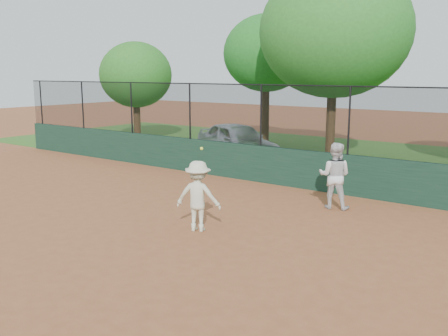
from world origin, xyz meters
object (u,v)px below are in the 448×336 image
Objects in this scene: tree_0 at (136,75)px; tree_1 at (266,54)px; player_main at (198,196)px; parked_car at (237,141)px; tree_2 at (334,31)px; player_second at (335,176)px.

tree_1 is at bearing 19.04° from tree_0.
tree_1 is (-5.65, 12.10, 3.63)m from player_main.
parked_car is at bearing -75.41° from tree_1.
tree_1 is 0.82× the size of tree_2.
player_second is at bearing -64.62° from tree_2.
player_second is (6.36, -4.66, 0.11)m from parked_car.
tree_2 is at bearing -77.76° from player_second.
player_second is 15.38m from tree_0.
player_second is 0.23× the size of tree_2.
tree_1 is (-7.34, 8.46, 3.56)m from player_second.
tree_0 is 10.99m from tree_2.
player_main reaches higher than player_second.
tree_0 is at bearing -160.96° from tree_1.
player_second is at bearing 65.07° from player_main.
tree_1 reaches higher than tree_0.
player_main reaches higher than parked_car.
player_second is 0.34× the size of tree_0.
tree_1 is (-0.99, 3.80, 3.67)m from parked_car.
parked_car is at bearing -154.54° from tree_2.
parked_car is 2.57× the size of player_second.
tree_1 reaches higher than player_main.
player_second is 0.28× the size of tree_1.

